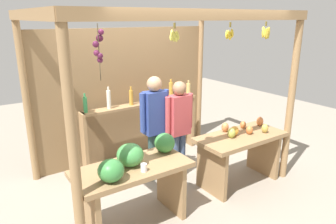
% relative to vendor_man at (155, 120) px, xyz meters
% --- Properties ---
extents(ground_plane, '(12.00, 12.00, 0.00)m').
position_rel_vendor_man_xyz_m(ground_plane, '(0.08, -0.01, -0.96)').
color(ground_plane, gray).
rests_on(ground_plane, ground).
extents(market_stall, '(3.33, 2.19, 2.47)m').
position_rel_vendor_man_xyz_m(market_stall, '(0.08, 0.49, 0.48)').
color(market_stall, '#99754C').
rests_on(market_stall, ground).
extents(fruit_counter_left, '(1.36, 0.68, 1.02)m').
position_rel_vendor_man_xyz_m(fruit_counter_left, '(-0.78, -0.79, -0.28)').
color(fruit_counter_left, '#99754C').
rests_on(fruit_counter_left, ground).
extents(fruit_counter_right, '(1.35, 0.64, 0.90)m').
position_rel_vendor_man_xyz_m(fruit_counter_right, '(0.98, -0.78, -0.38)').
color(fruit_counter_right, '#99754C').
rests_on(fruit_counter_right, ground).
extents(bottle_shelf_unit, '(2.14, 0.22, 1.35)m').
position_rel_vendor_man_xyz_m(bottle_shelf_unit, '(0.24, 0.77, -0.16)').
color(bottle_shelf_unit, '#99754C').
rests_on(bottle_shelf_unit, ground).
extents(vendor_man, '(0.48, 0.22, 1.60)m').
position_rel_vendor_man_xyz_m(vendor_man, '(0.00, 0.00, 0.00)').
color(vendor_man, '#274140').
rests_on(vendor_man, ground).
extents(vendor_woman, '(0.48, 0.20, 1.51)m').
position_rel_vendor_man_xyz_m(vendor_woman, '(0.34, -0.14, -0.06)').
color(vendor_woman, '#435A7F').
rests_on(vendor_woman, ground).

